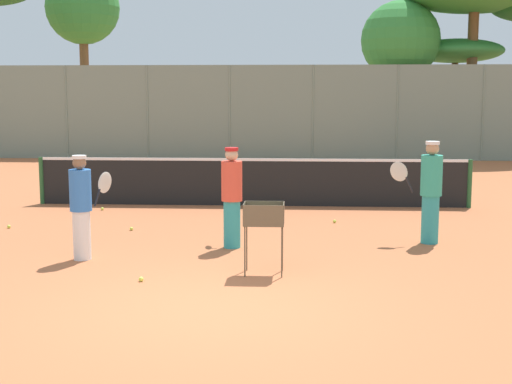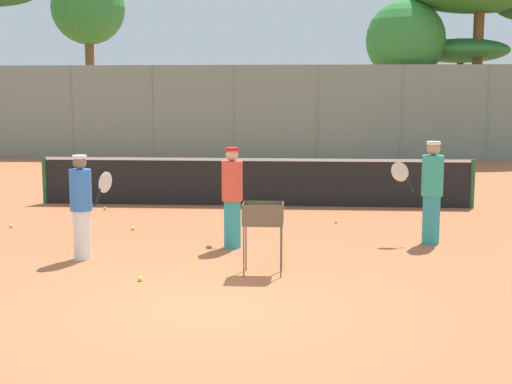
% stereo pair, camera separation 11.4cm
% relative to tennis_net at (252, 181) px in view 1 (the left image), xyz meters
% --- Properties ---
extents(ground_plane, '(80.00, 80.00, 0.00)m').
position_rel_tennis_net_xyz_m(ground_plane, '(0.00, -7.63, -0.56)').
color(ground_plane, '#B7663D').
extents(tennis_net, '(9.72, 0.10, 1.07)m').
position_rel_tennis_net_xyz_m(tennis_net, '(0.00, 0.00, 0.00)').
color(tennis_net, '#26592D').
rests_on(tennis_net, ground_plane).
extents(back_fence, '(28.27, 0.08, 3.54)m').
position_rel_tennis_net_xyz_m(back_fence, '(0.00, 11.11, 1.21)').
color(back_fence, gray).
rests_on(back_fence, ground_plane).
extents(tree_0, '(3.35, 3.35, 8.04)m').
position_rel_tennis_net_xyz_m(tree_0, '(-8.84, 16.95, 5.72)').
color(tree_0, brown).
rests_on(tree_0, ground_plane).
extents(tree_1, '(3.84, 3.84, 4.67)m').
position_rel_tennis_net_xyz_m(tree_1, '(7.37, 14.03, 3.59)').
color(tree_1, brown).
rests_on(tree_1, ground_plane).
extents(tree_5, '(3.08, 3.08, 6.07)m').
position_rel_tennis_net_xyz_m(tree_5, '(4.98, 12.80, 3.91)').
color(tree_5, brown).
rests_on(tree_5, ground_plane).
extents(player_white_outfit, '(0.38, 0.87, 1.65)m').
position_rel_tennis_net_xyz_m(player_white_outfit, '(-0.04, -4.35, 0.30)').
color(player_white_outfit, teal).
rests_on(player_white_outfit, ground_plane).
extents(player_red_cap, '(0.53, 0.80, 1.60)m').
position_rel_tennis_net_xyz_m(player_red_cap, '(-2.24, -5.32, 0.27)').
color(player_red_cap, white).
rests_on(player_red_cap, ground_plane).
extents(player_yellow_shirt, '(0.90, 0.36, 1.73)m').
position_rel_tennis_net_xyz_m(player_yellow_shirt, '(3.25, -3.82, 0.34)').
color(player_yellow_shirt, teal).
rests_on(player_yellow_shirt, ground_plane).
extents(ball_cart, '(0.56, 0.41, 1.01)m').
position_rel_tennis_net_xyz_m(ball_cart, '(0.56, -6.03, 0.22)').
color(ball_cart, brown).
rests_on(ball_cart, ground_plane).
extents(tennis_ball_0, '(0.07, 0.07, 0.07)m').
position_rel_tennis_net_xyz_m(tennis_ball_0, '(1.76, -2.03, -0.53)').
color(tennis_ball_0, '#D1E54C').
rests_on(tennis_ball_0, ground_plane).
extents(tennis_ball_1, '(0.07, 0.07, 0.07)m').
position_rel_tennis_net_xyz_m(tennis_ball_1, '(0.43, -0.36, -0.53)').
color(tennis_ball_1, '#D1E54C').
rests_on(tennis_ball_1, ground_plane).
extents(tennis_ball_2, '(0.07, 0.07, 0.07)m').
position_rel_tennis_net_xyz_m(tennis_ball_2, '(-3.19, -0.82, -0.53)').
color(tennis_ball_2, '#D1E54C').
rests_on(tennis_ball_2, ground_plane).
extents(tennis_ball_3, '(0.07, 0.07, 0.07)m').
position_rel_tennis_net_xyz_m(tennis_ball_3, '(-1.07, -6.55, -0.53)').
color(tennis_ball_3, '#D1E54C').
rests_on(tennis_ball_3, ground_plane).
extents(tennis_ball_4, '(0.07, 0.07, 0.07)m').
position_rel_tennis_net_xyz_m(tennis_ball_4, '(0.50, -0.72, -0.53)').
color(tennis_ball_4, '#D1E54C').
rests_on(tennis_ball_4, ground_plane).
extents(tennis_ball_6, '(0.07, 0.07, 0.07)m').
position_rel_tennis_net_xyz_m(tennis_ball_6, '(-4.38, -2.96, -0.53)').
color(tennis_ball_6, '#D1E54C').
rests_on(tennis_ball_6, ground_plane).
extents(tennis_ball_7, '(0.07, 0.07, 0.07)m').
position_rel_tennis_net_xyz_m(tennis_ball_7, '(-0.30, -2.01, -0.53)').
color(tennis_ball_7, '#D1E54C').
rests_on(tennis_ball_7, ground_plane).
extents(tennis_ball_8, '(0.07, 0.07, 0.07)m').
position_rel_tennis_net_xyz_m(tennis_ball_8, '(-2.03, -3.03, -0.53)').
color(tennis_ball_8, '#D1E54C').
rests_on(tennis_ball_8, ground_plane).
extents(parked_car, '(4.20, 1.70, 1.60)m').
position_rel_tennis_net_xyz_m(parked_car, '(5.73, 16.06, 0.10)').
color(parked_car, white).
rests_on(parked_car, ground_plane).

